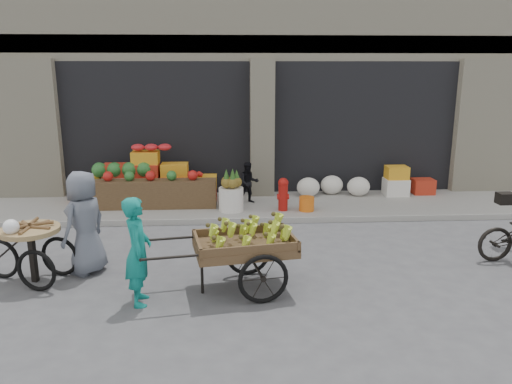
{
  "coord_description": "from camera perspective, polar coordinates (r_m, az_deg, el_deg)",
  "views": [
    {
      "loc": [
        -0.8,
        -6.63,
        3.09
      ],
      "look_at": [
        -0.35,
        1.29,
        1.1
      ],
      "focal_mm": 35.0,
      "sensor_mm": 36.0,
      "label": 1
    }
  ],
  "objects": [
    {
      "name": "ground",
      "position": [
        7.36,
        3.38,
        -10.77
      ],
      "size": [
        80.0,
        80.0,
        0.0
      ],
      "primitive_type": "plane",
      "color": "#424244",
      "rests_on": "ground"
    },
    {
      "name": "sidewalk",
      "position": [
        11.18,
        0.99,
        -1.64
      ],
      "size": [
        18.0,
        2.2,
        0.12
      ],
      "primitive_type": "cube",
      "color": "gray",
      "rests_on": "ground"
    },
    {
      "name": "building",
      "position": [
        14.69,
        -0.12,
        15.19
      ],
      "size": [
        14.0,
        6.45,
        7.0
      ],
      "color": "beige",
      "rests_on": "ground"
    },
    {
      "name": "fruit_display",
      "position": [
        11.39,
        -11.66,
        1.55
      ],
      "size": [
        3.1,
        1.12,
        1.24
      ],
      "color": "#B32C18",
      "rests_on": "sidewalk"
    },
    {
      "name": "pineapple_bin",
      "position": [
        10.58,
        -2.85,
        -0.82
      ],
      "size": [
        0.52,
        0.52,
        0.5
      ],
      "primitive_type": "cylinder",
      "color": "silver",
      "rests_on": "sidewalk"
    },
    {
      "name": "fire_hydrant",
      "position": [
        10.56,
        3.12,
        -0.1
      ],
      "size": [
        0.22,
        0.22,
        0.71
      ],
      "color": "#A5140F",
      "rests_on": "sidewalk"
    },
    {
      "name": "orange_bucket",
      "position": [
        10.64,
        5.81,
        -1.35
      ],
      "size": [
        0.32,
        0.32,
        0.3
      ],
      "primitive_type": "cylinder",
      "color": "orange",
      "rests_on": "sidewalk"
    },
    {
      "name": "right_bay_goods",
      "position": [
        12.13,
        13.2,
        0.94
      ],
      "size": [
        3.35,
        0.6,
        0.7
      ],
      "color": "silver",
      "rests_on": "sidewalk"
    },
    {
      "name": "seated_person",
      "position": [
        11.12,
        -0.83,
        1.08
      ],
      "size": [
        0.51,
        0.43,
        0.93
      ],
      "primitive_type": "imported",
      "rotation": [
        0.0,
        0.0,
        0.17
      ],
      "color": "black",
      "rests_on": "sidewalk"
    },
    {
      "name": "banana_cart",
      "position": [
        7.01,
        -1.73,
        -5.75
      ],
      "size": [
        2.47,
        1.32,
        0.98
      ],
      "rotation": [
        0.0,
        0.0,
        0.17
      ],
      "color": "brown",
      "rests_on": "ground"
    },
    {
      "name": "vendor_woman",
      "position": [
        6.79,
        -13.35,
        -6.59
      ],
      "size": [
        0.41,
        0.57,
        1.47
      ],
      "primitive_type": "imported",
      "rotation": [
        0.0,
        0.0,
        1.67
      ],
      "color": "#107A70",
      "rests_on": "ground"
    },
    {
      "name": "tricycle_cart",
      "position": [
        8.01,
        -24.31,
        -5.58
      ],
      "size": [
        1.46,
        1.04,
        0.95
      ],
      "rotation": [
        0.0,
        0.0,
        -0.28
      ],
      "color": "#9E7F51",
      "rests_on": "ground"
    },
    {
      "name": "vendor_grey",
      "position": [
        7.99,
        -19.0,
        -3.35
      ],
      "size": [
        0.83,
        0.93,
        1.6
      ],
      "primitive_type": "imported",
      "rotation": [
        0.0,
        0.0,
        -2.08
      ],
      "color": "slate",
      "rests_on": "ground"
    }
  ]
}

